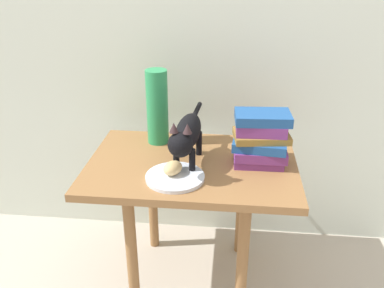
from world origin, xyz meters
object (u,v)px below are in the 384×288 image
(book_stack, at_px, (261,138))
(green_vase, at_px, (157,107))
(bread_roll, at_px, (173,168))
(cat, at_px, (187,135))
(plate, at_px, (175,177))
(side_table, at_px, (192,181))

(book_stack, distance_m, green_vase, 0.46)
(bread_roll, height_order, cat, cat)
(plate, relative_size, bread_roll, 2.71)
(cat, bearing_deg, plate, -107.18)
(plate, height_order, book_stack, book_stack)
(side_table, xyz_separation_m, green_vase, (-0.17, 0.18, 0.25))
(side_table, height_order, book_stack, book_stack)
(bread_roll, distance_m, green_vase, 0.34)
(cat, relative_size, book_stack, 2.15)
(green_vase, bearing_deg, cat, -54.46)
(cat, height_order, green_vase, green_vase)
(plate, distance_m, bread_roll, 0.03)
(book_stack, bearing_deg, cat, -169.47)
(plate, distance_m, cat, 0.17)
(side_table, distance_m, plate, 0.17)
(cat, distance_m, book_stack, 0.28)
(book_stack, bearing_deg, green_vase, 159.85)
(plate, bearing_deg, cat, 72.82)
(plate, xyz_separation_m, green_vase, (-0.12, 0.31, 0.15))
(cat, bearing_deg, side_table, 61.09)
(cat, distance_m, green_vase, 0.26)
(plate, bearing_deg, side_table, 70.05)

